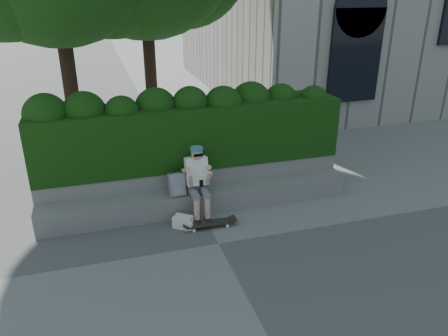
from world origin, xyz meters
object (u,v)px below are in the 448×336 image
object	(u,v)px
skateboard	(210,223)
backpack_plaid	(177,185)
person	(198,179)
backpack_ground	(183,222)

from	to	relation	value
skateboard	backpack_plaid	distance (m)	0.94
person	backpack_plaid	size ratio (longest dim) A/B	3.25
person	backpack_ground	distance (m)	0.82
person	backpack_ground	size ratio (longest dim) A/B	4.24
skateboard	backpack_plaid	xyz separation A→B (m)	(-0.46, 0.57, 0.59)
backpack_plaid	skateboard	bearing A→B (deg)	-54.85
person	backpack_plaid	distance (m)	0.39
backpack_plaid	person	bearing A→B (deg)	-16.27
person	backpack_plaid	world-z (taller)	person
skateboard	person	bearing A→B (deg)	102.21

